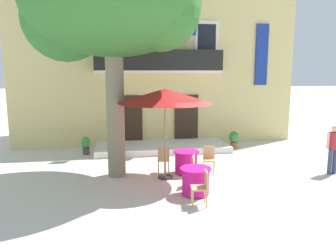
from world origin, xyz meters
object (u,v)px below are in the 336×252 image
Objects in this scene: ground_planter_right at (234,139)px; pedestrian_near_entrance at (334,147)px; cafe_table_middle at (186,162)px; cafe_chair_near_tree_0 at (202,185)px; plane_tree at (110,7)px; cafe_chair_near_tree_1 at (197,168)px; cafe_chair_middle_1 at (209,158)px; cafe_table_near_tree at (196,181)px; ground_planter_left at (86,144)px; cafe_umbrella at (165,96)px; cafe_chair_middle_0 at (164,158)px.

pedestrian_near_entrance is at bearing -65.02° from ground_planter_right.
cafe_chair_near_tree_0 is at bearing -94.06° from cafe_table_middle.
plane_tree reaches higher than pedestrian_near_entrance.
cafe_chair_near_tree_1 is 1.27m from cafe_chair_middle_1.
cafe_table_near_tree is 0.95× the size of cafe_chair_near_tree_0.
cafe_chair_middle_1 is 1.21× the size of ground_planter_right.
cafe_umbrella is at bearing -52.60° from ground_planter_left.
cafe_chair_middle_0 is 1.21× the size of ground_planter_right.
pedestrian_near_entrance is at bearing -8.36° from plane_tree.
ground_planter_left is at bearing 123.31° from cafe_table_near_tree.
cafe_chair_middle_0 reaches higher than cafe_table_middle.
cafe_chair_middle_1 is (0.69, 1.07, 0.00)m from cafe_chair_near_tree_1.
cafe_chair_near_tree_0 is at bearing -159.77° from pedestrian_near_entrance.
pedestrian_near_entrance reaches higher than cafe_table_middle.
cafe_table_middle is 4.86m from pedestrian_near_entrance.
cafe_chair_middle_0 is (1.61, -0.15, -4.74)m from plane_tree.
cafe_chair_near_tree_1 and cafe_chair_middle_1 have the same top height.
plane_tree is 5.50m from cafe_chair_near_tree_1.
cafe_chair_middle_1 is at bearing -6.02° from plane_tree.
pedestrian_near_entrance is at bearing 12.27° from cafe_table_near_tree.
cafe_table_near_tree is 1.93m from cafe_table_middle.
ground_planter_right reaches higher than ground_planter_left.
cafe_umbrella is 5.58m from ground_planter_right.
cafe_table_near_tree is at bearing -167.73° from pedestrian_near_entrance.
ground_planter_right is (3.63, 3.15, -0.11)m from cafe_chair_middle_0.
cafe_chair_middle_1 is (0.91, 1.79, 0.14)m from cafe_table_near_tree.
plane_tree is 9.56× the size of ground_planter_left.
cafe_table_near_tree is at bearing -94.88° from cafe_table_middle.
cafe_chair_near_tree_1 is at bearing -43.72° from cafe_umbrella.
cafe_table_middle is 4.71m from ground_planter_left.
cafe_chair_near_tree_0 is 1.21× the size of ground_planter_right.
cafe_chair_near_tree_1 is 1.00× the size of cafe_chair_middle_1.
cafe_chair_middle_1 is (0.93, 2.54, 0.00)m from cafe_chair_near_tree_0.
cafe_chair_near_tree_1 is 1.24× the size of ground_planter_left.
plane_tree reaches higher than ground_planter_right.
plane_tree reaches higher than cafe_chair_middle_1.
cafe_chair_middle_0 is 2.13m from cafe_umbrella.
cafe_table_middle is at bearing -3.30° from cafe_chair_middle_0.
cafe_table_middle is at bearing -131.95° from ground_planter_right.
pedestrian_near_entrance is (5.53, -0.44, -1.69)m from cafe_umbrella.
cafe_table_near_tree is at bearing -106.59° from cafe_chair_near_tree_1.
ground_planter_right is (3.06, 5.87, -0.11)m from cafe_chair_near_tree_0.
cafe_table_near_tree is 5.07m from pedestrian_near_entrance.
cafe_table_middle is at bearing 28.00° from cafe_umbrella.
ground_planter_left is (-2.75, 3.11, -0.12)m from cafe_chair_middle_0.
cafe_table_near_tree is 0.53× the size of pedestrian_near_entrance.
cafe_chair_near_tree_0 is 6.62m from ground_planter_right.
pedestrian_near_entrance is at bearing 4.23° from cafe_chair_near_tree_1.
cafe_chair_middle_0 is (-0.80, 1.24, 0.00)m from cafe_chair_near_tree_1.
cafe_umbrella is at bearing 136.28° from cafe_chair_near_tree_1.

